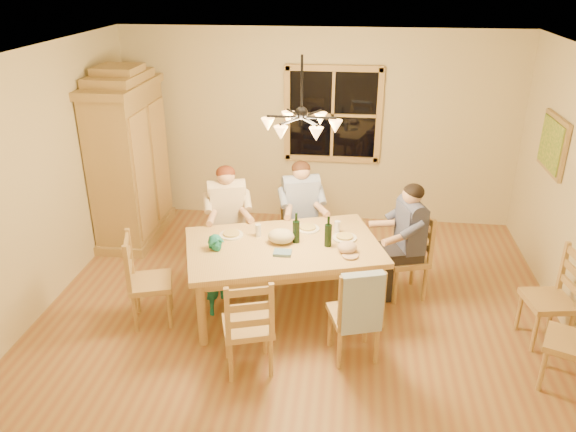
# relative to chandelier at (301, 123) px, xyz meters

# --- Properties ---
(floor) EXTENTS (5.50, 5.50, 0.00)m
(floor) POSITION_rel_chandelier_xyz_m (0.00, 0.00, -2.08)
(floor) COLOR #9A5F38
(floor) RESTS_ON ground
(ceiling) EXTENTS (5.50, 5.00, 0.02)m
(ceiling) POSITION_rel_chandelier_xyz_m (0.00, 0.00, 0.62)
(ceiling) COLOR white
(ceiling) RESTS_ON wall_back
(wall_back) EXTENTS (5.50, 0.02, 2.70)m
(wall_back) POSITION_rel_chandelier_xyz_m (0.00, 2.50, -0.73)
(wall_back) COLOR beige
(wall_back) RESTS_ON floor
(wall_left) EXTENTS (0.02, 5.00, 2.70)m
(wall_left) POSITION_rel_chandelier_xyz_m (-2.75, 0.00, -0.73)
(wall_left) COLOR beige
(wall_left) RESTS_ON floor
(window) EXTENTS (1.30, 0.06, 1.30)m
(window) POSITION_rel_chandelier_xyz_m (0.20, 2.47, -0.53)
(window) COLOR black
(window) RESTS_ON wall_back
(painting) EXTENTS (0.06, 0.78, 0.64)m
(painting) POSITION_rel_chandelier_xyz_m (2.71, 1.20, -0.48)
(painting) COLOR olive
(painting) RESTS_ON wall_right
(chandelier) EXTENTS (0.77, 0.68, 0.71)m
(chandelier) POSITION_rel_chandelier_xyz_m (0.00, 0.00, 0.00)
(chandelier) COLOR black
(chandelier) RESTS_ON ceiling
(armoire) EXTENTS (0.66, 1.40, 2.30)m
(armoire) POSITION_rel_chandelier_xyz_m (-2.42, 1.60, -1.02)
(armoire) COLOR olive
(armoire) RESTS_ON floor
(dining_table) EXTENTS (2.27, 1.76, 0.76)m
(dining_table) POSITION_rel_chandelier_xyz_m (-0.18, 0.04, -1.41)
(dining_table) COLOR tan
(dining_table) RESTS_ON floor
(chair_far_left) EXTENTS (0.55, 0.53, 0.99)m
(chair_far_left) POSITION_rel_chandelier_xyz_m (-0.94, 0.79, -1.77)
(chair_far_left) COLOR tan
(chair_far_left) RESTS_ON floor
(chair_far_right) EXTENTS (0.55, 0.53, 0.99)m
(chair_far_right) POSITION_rel_chandelier_xyz_m (-0.10, 1.06, -1.77)
(chair_far_right) COLOR tan
(chair_far_right) RESTS_ON floor
(chair_near_left) EXTENTS (0.55, 0.53, 0.99)m
(chair_near_left) POSITION_rel_chandelier_xyz_m (-0.37, -1.01, -1.77)
(chair_near_left) COLOR tan
(chair_near_left) RESTS_ON floor
(chair_near_right) EXTENTS (0.55, 0.53, 0.99)m
(chair_near_right) POSITION_rel_chandelier_xyz_m (0.58, -0.71, -1.77)
(chair_near_right) COLOR tan
(chair_near_right) RESTS_ON floor
(chair_end_left) EXTENTS (0.53, 0.55, 0.99)m
(chair_end_left) POSITION_rel_chandelier_xyz_m (-1.50, -0.38, -1.77)
(chair_end_left) COLOR tan
(chair_end_left) RESTS_ON floor
(chair_end_right) EXTENTS (0.53, 0.55, 0.99)m
(chair_end_right) POSITION_rel_chandelier_xyz_m (1.14, 0.46, -1.77)
(chair_end_right) COLOR tan
(chair_end_right) RESTS_ON floor
(adult_woman) EXTENTS (0.49, 0.51, 0.87)m
(adult_woman) POSITION_rel_chandelier_xyz_m (-0.94, 0.79, -1.24)
(adult_woman) COLOR beige
(adult_woman) RESTS_ON floor
(adult_plaid_man) EXTENTS (0.49, 0.51, 0.87)m
(adult_plaid_man) POSITION_rel_chandelier_xyz_m (-0.10, 1.06, -1.24)
(adult_plaid_man) COLOR #384D9A
(adult_plaid_man) RESTS_ON floor
(adult_slate_man) EXTENTS (0.51, 0.49, 0.87)m
(adult_slate_man) POSITION_rel_chandelier_xyz_m (1.14, 0.46, -1.24)
(adult_slate_man) COLOR #404567
(adult_slate_man) RESTS_ON floor
(towel) EXTENTS (0.39, 0.21, 0.58)m
(towel) POSITION_rel_chandelier_xyz_m (0.64, -0.89, -1.38)
(towel) COLOR #98AECE
(towel) RESTS_ON chair_near_right
(wine_bottle_a) EXTENTS (0.08, 0.08, 0.33)m
(wine_bottle_a) POSITION_rel_chandelier_xyz_m (-0.05, 0.11, -1.15)
(wine_bottle_a) COLOR black
(wine_bottle_a) RESTS_ON dining_table
(wine_bottle_b) EXTENTS (0.08, 0.08, 0.33)m
(wine_bottle_b) POSITION_rel_chandelier_xyz_m (0.28, 0.06, -1.15)
(wine_bottle_b) COLOR black
(wine_bottle_b) RESTS_ON dining_table
(plate_woman) EXTENTS (0.26, 0.26, 0.02)m
(plate_woman) POSITION_rel_chandelier_xyz_m (-0.77, 0.18, -1.31)
(plate_woman) COLOR white
(plate_woman) RESTS_ON dining_table
(plate_plaid) EXTENTS (0.26, 0.26, 0.02)m
(plate_plaid) POSITION_rel_chandelier_xyz_m (0.04, 0.43, -1.31)
(plate_plaid) COLOR white
(plate_plaid) RESTS_ON dining_table
(plate_slate) EXTENTS (0.26, 0.26, 0.02)m
(plate_slate) POSITION_rel_chandelier_xyz_m (0.45, 0.25, -1.31)
(plate_slate) COLOR white
(plate_slate) RESTS_ON dining_table
(wine_glass_a) EXTENTS (0.06, 0.06, 0.14)m
(wine_glass_a) POSITION_rel_chandelier_xyz_m (-0.47, 0.20, -1.25)
(wine_glass_a) COLOR silver
(wine_glass_a) RESTS_ON dining_table
(wine_glass_b) EXTENTS (0.06, 0.06, 0.14)m
(wine_glass_b) POSITION_rel_chandelier_xyz_m (0.37, 0.38, -1.25)
(wine_glass_b) COLOR silver
(wine_glass_b) RESTS_ON dining_table
(cap) EXTENTS (0.20, 0.20, 0.11)m
(cap) POSITION_rel_chandelier_xyz_m (0.48, -0.05, -1.26)
(cap) COLOR tan
(cap) RESTS_ON dining_table
(napkin) EXTENTS (0.21, 0.19, 0.03)m
(napkin) POSITION_rel_chandelier_xyz_m (-0.16, -0.17, -1.30)
(napkin) COLOR slate
(napkin) RESTS_ON dining_table
(cloth_bundle) EXTENTS (0.28, 0.22, 0.15)m
(cloth_bundle) POSITION_rel_chandelier_xyz_m (-0.21, 0.08, -1.24)
(cloth_bundle) COLOR tan
(cloth_bundle) RESTS_ON dining_table
(child) EXTENTS (0.39, 0.32, 0.92)m
(child) POSITION_rel_chandelier_xyz_m (-0.84, -0.16, -1.62)
(child) COLOR #197470
(child) RESTS_ON floor
(chair_spare_front) EXTENTS (0.56, 0.57, 0.99)m
(chair_spare_front) POSITION_rel_chandelier_xyz_m (2.45, -0.92, -1.77)
(chair_spare_front) COLOR tan
(chair_spare_front) RESTS_ON floor
(chair_spare_back) EXTENTS (0.49, 0.50, 0.99)m
(chair_spare_back) POSITION_rel_chandelier_xyz_m (2.45, -0.25, -1.77)
(chair_spare_back) COLOR tan
(chair_spare_back) RESTS_ON floor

